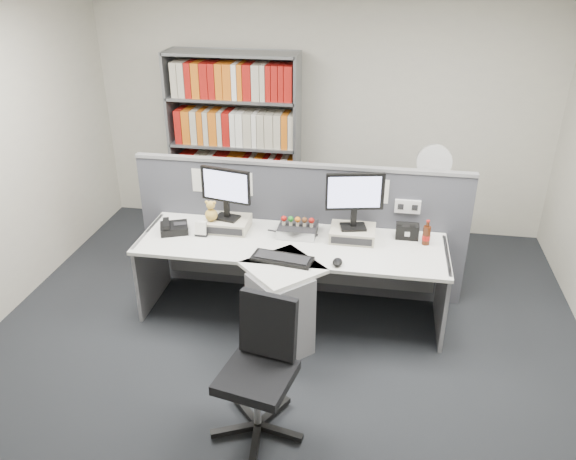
% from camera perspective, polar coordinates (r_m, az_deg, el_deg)
% --- Properties ---
extents(ground, '(5.50, 5.50, 0.00)m').
position_cam_1_polar(ground, '(4.54, -1.44, -14.15)').
color(ground, '#232529').
rests_on(ground, ground).
extents(room_shell, '(5.04, 5.54, 2.72)m').
position_cam_1_polar(room_shell, '(3.63, -1.76, 7.81)').
color(room_shell, beige).
rests_on(room_shell, ground).
extents(partition, '(3.00, 0.08, 1.27)m').
position_cam_1_polar(partition, '(5.21, 1.17, 0.22)').
color(partition, '#484952').
rests_on(partition, ground).
extents(desk, '(2.60, 1.20, 0.72)m').
position_cam_1_polar(desk, '(4.74, -0.11, -5.32)').
color(desk, white).
rests_on(desk, ground).
extents(monitor_riser_left, '(0.38, 0.31, 0.10)m').
position_cam_1_polar(monitor_riser_left, '(5.03, -6.08, 0.62)').
color(monitor_riser_left, '#BDB59C').
rests_on(monitor_riser_left, desk).
extents(monitor_riser_right, '(0.38, 0.31, 0.10)m').
position_cam_1_polar(monitor_riser_right, '(4.87, 6.49, -0.34)').
color(monitor_riser_right, '#BDB59C').
rests_on(monitor_riser_right, desk).
extents(monitor_left, '(0.45, 0.19, 0.46)m').
position_cam_1_polar(monitor_left, '(4.90, -6.26, 4.07)').
color(monitor_left, black).
rests_on(monitor_left, monitor_riser_left).
extents(monitor_right, '(0.48, 0.20, 0.49)m').
position_cam_1_polar(monitor_right, '(4.73, 6.70, 3.40)').
color(monitor_right, black).
rests_on(monitor_right, monitor_riser_right).
extents(desktop_pc, '(0.33, 0.29, 0.09)m').
position_cam_1_polar(desktop_pc, '(4.92, 0.99, 0.05)').
color(desktop_pc, black).
rests_on(desktop_pc, desk).
extents(figurines, '(0.29, 0.05, 0.09)m').
position_cam_1_polar(figurines, '(4.86, 0.97, 0.97)').
color(figurines, '#BDB59C').
rests_on(figurines, desktop_pc).
extents(keyboard, '(0.51, 0.25, 0.03)m').
position_cam_1_polar(keyboard, '(4.52, -0.58, -2.89)').
color(keyboard, black).
rests_on(keyboard, desk).
extents(mouse, '(0.08, 0.12, 0.05)m').
position_cam_1_polar(mouse, '(4.47, 4.98, -3.23)').
color(mouse, black).
rests_on(mouse, desk).
extents(desk_phone, '(0.30, 0.29, 0.10)m').
position_cam_1_polar(desk_phone, '(5.06, -11.40, 0.23)').
color(desk_phone, black).
rests_on(desk_phone, desk).
extents(desk_calendar, '(0.11, 0.08, 0.13)m').
position_cam_1_polar(desk_calendar, '(4.95, -8.67, 0.04)').
color(desk_calendar, black).
rests_on(desk_calendar, desk).
extents(plush_toy, '(0.11, 0.11, 0.19)m').
position_cam_1_polar(plush_toy, '(4.96, -7.71, 1.78)').
color(plush_toy, gold).
rests_on(plush_toy, monitor_riser_left).
extents(speaker, '(0.19, 0.11, 0.13)m').
position_cam_1_polar(speaker, '(4.95, 11.84, -0.13)').
color(speaker, black).
rests_on(speaker, desk).
extents(cola_bottle, '(0.07, 0.07, 0.22)m').
position_cam_1_polar(cola_bottle, '(4.87, 13.69, -0.52)').
color(cola_bottle, '#3F190A').
rests_on(cola_bottle, desk).
extents(shelving_unit, '(1.41, 0.40, 2.00)m').
position_cam_1_polar(shelving_unit, '(6.35, -5.32, 8.22)').
color(shelving_unit, slate).
rests_on(shelving_unit, ground).
extents(filing_cabinet, '(0.45, 0.61, 0.70)m').
position_cam_1_polar(filing_cabinet, '(5.99, 13.63, -0.09)').
color(filing_cabinet, slate).
rests_on(filing_cabinet, ground).
extents(desk_fan, '(0.34, 0.20, 0.57)m').
position_cam_1_polar(desk_fan, '(5.71, 14.38, 6.26)').
color(desk_fan, white).
rests_on(desk_fan, filing_cabinet).
extents(office_chair, '(0.63, 0.62, 0.95)m').
position_cam_1_polar(office_chair, '(3.83, -2.74, -13.32)').
color(office_chair, silver).
rests_on(office_chair, ground).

